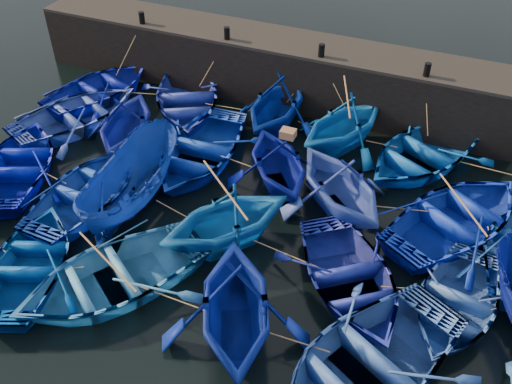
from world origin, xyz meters
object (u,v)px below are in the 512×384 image
at_px(boat_0, 100,88).
at_px(boat_8, 199,150).
at_px(boat_13, 19,164).
at_px(wooden_crate, 288,134).

height_order(boat_0, boat_8, boat_8).
xyz_separation_m(boat_13, wooden_crate, (8.91, 3.05, 1.76)).
xyz_separation_m(boat_0, boat_8, (5.99, -2.45, 0.04)).
distance_m(boat_0, wooden_crate, 9.97).
xyz_separation_m(boat_8, boat_13, (-5.45, -3.23, -0.04)).
bearing_deg(boat_13, boat_8, -173.63).
xyz_separation_m(boat_0, boat_13, (0.54, -5.68, 0.01)).
relative_size(boat_0, boat_8, 0.92).
height_order(boat_0, wooden_crate, wooden_crate).
bearing_deg(wooden_crate, boat_0, 164.44).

